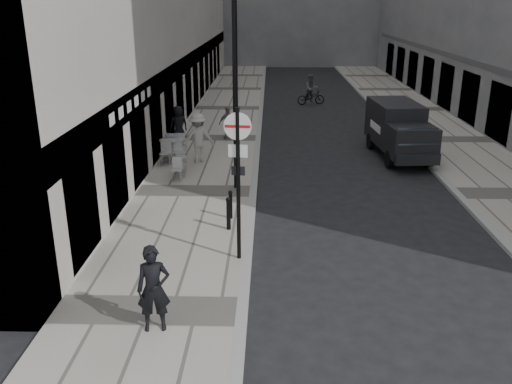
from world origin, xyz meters
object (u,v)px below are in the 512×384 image
Objects in this scene: sign_post at (238,165)px; cyclist at (311,93)px; panel_van at (399,128)px; walking_man at (154,289)px; lamppost at (235,80)px.

cyclist is at bearing 87.25° from sign_post.
panel_van is 2.56× the size of cyclist.
walking_man is at bearing -109.09° from sign_post.
walking_man is at bearing -124.54° from panel_van.
lamppost reaches higher than cyclist.
cyclist is (-2.82, 12.22, -0.52)m from panel_van.
panel_van is (6.59, 4.57, -2.58)m from lamppost.
walking_man is 0.46× the size of sign_post.
sign_post is at bearing -126.05° from panel_van.
walking_man is at bearing -113.50° from cyclist.
lamppost is at bearing 73.07° from walking_man.
sign_post is at bearing -85.86° from lamppost.
lamppost reaches higher than walking_man.
sign_post is at bearing -111.31° from cyclist.
walking_man reaches higher than cyclist.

